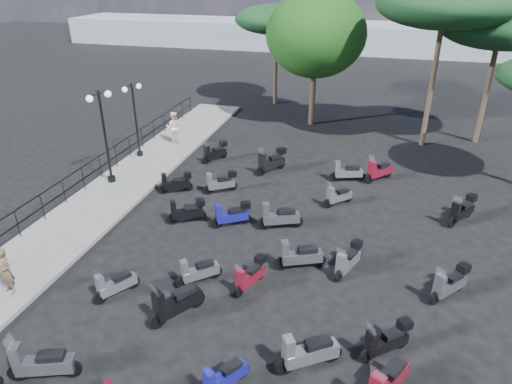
% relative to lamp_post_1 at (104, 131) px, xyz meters
% --- Properties ---
extents(ground, '(120.00, 120.00, 0.00)m').
position_rel_lamp_post_1_xyz_m(ground, '(7.11, -4.59, -2.61)').
color(ground, black).
rests_on(ground, ground).
extents(sidewalk, '(3.00, 30.00, 0.15)m').
position_rel_lamp_post_1_xyz_m(sidewalk, '(0.61, -1.59, -2.53)').
color(sidewalk, '#605E5C').
rests_on(sidewalk, ground).
extents(railing, '(0.04, 26.04, 1.10)m').
position_rel_lamp_post_1_xyz_m(railing, '(-0.69, -1.79, -1.71)').
color(railing, black).
rests_on(railing, sidewalk).
extents(lamp_post_1, '(0.60, 1.22, 4.31)m').
position_rel_lamp_post_1_xyz_m(lamp_post_1, '(0.00, 0.00, 0.00)').
color(lamp_post_1, black).
rests_on(lamp_post_1, sidewalk).
extents(lamp_post_2, '(0.60, 1.07, 3.86)m').
position_rel_lamp_post_1_xyz_m(lamp_post_2, '(-0.29, 3.25, -0.26)').
color(lamp_post_2, black).
rests_on(lamp_post_2, sidewalk).
extents(woman, '(0.64, 0.51, 1.55)m').
position_rel_lamp_post_1_xyz_m(woman, '(1.28, -7.98, -1.68)').
color(woman, brown).
rests_on(woman, sidewalk).
extents(pedestrian_far, '(1.02, 0.89, 1.78)m').
position_rel_lamp_post_1_xyz_m(pedestrian_far, '(0.67, 5.60, -1.57)').
color(pedestrian_far, silver).
rests_on(pedestrian_far, sidewalk).
extents(scooter_2, '(0.94, 1.35, 1.23)m').
position_rel_lamp_post_1_xyz_m(scooter_2, '(4.45, -7.13, -2.18)').
color(scooter_2, black).
rests_on(scooter_2, ground).
extents(scooter_3, '(1.44, 0.95, 1.26)m').
position_rel_lamp_post_1_xyz_m(scooter_3, '(4.79, -2.33, -2.13)').
color(scooter_3, black).
rests_on(scooter_3, ground).
extents(scooter_4, '(1.39, 0.93, 1.23)m').
position_rel_lamp_post_1_xyz_m(scooter_4, '(3.26, 0.01, -2.14)').
color(scooter_4, black).
rests_on(scooter_4, ground).
extents(scooter_5, '(1.01, 1.39, 1.26)m').
position_rel_lamp_post_1_xyz_m(scooter_5, '(3.70, 3.93, -2.13)').
color(scooter_5, black).
rests_on(scooter_5, ground).
extents(scooter_6, '(1.72, 0.85, 1.42)m').
position_rel_lamp_post_1_xyz_m(scooter_6, '(4.39, -10.43, -2.11)').
color(scooter_6, black).
rests_on(scooter_6, ground).
extents(scooter_7, '(1.15, 1.63, 1.49)m').
position_rel_lamp_post_1_xyz_m(scooter_7, '(6.67, -7.52, -2.09)').
color(scooter_7, black).
rests_on(scooter_7, ground).
extents(scooter_8, '(0.75, 1.44, 1.20)m').
position_rel_lamp_post_1_xyz_m(scooter_8, '(8.36, -5.63, -2.15)').
color(scooter_8, black).
rests_on(scooter_8, ground).
extents(scooter_9, '(1.72, 0.92, 1.45)m').
position_rel_lamp_post_1_xyz_m(scooter_9, '(8.43, -1.83, -2.10)').
color(scooter_9, black).
rests_on(scooter_9, ground).
extents(scooter_10, '(1.36, 1.05, 1.26)m').
position_rel_lamp_post_1_xyz_m(scooter_10, '(5.20, 0.55, -2.13)').
color(scooter_10, black).
rests_on(scooter_10, ground).
extents(scooter_12, '(0.90, 1.29, 1.18)m').
position_rel_lamp_post_1_xyz_m(scooter_12, '(8.83, -9.57, -2.20)').
color(scooter_12, black).
rests_on(scooter_12, ground).
extents(scooter_13, '(1.60, 1.14, 1.47)m').
position_rel_lamp_post_1_xyz_m(scooter_13, '(10.65, -8.36, -2.10)').
color(scooter_13, black).
rests_on(scooter_13, ground).
extents(scooter_14, '(1.22, 1.13, 1.25)m').
position_rel_lamp_post_1_xyz_m(scooter_14, '(6.68, -5.83, -2.17)').
color(scooter_14, black).
rests_on(scooter_14, ground).
extents(scooter_15, '(1.43, 1.02, 1.28)m').
position_rel_lamp_post_1_xyz_m(scooter_15, '(6.59, -2.12, -2.12)').
color(scooter_15, black).
rests_on(scooter_15, ground).
extents(scooter_16, '(1.20, 1.60, 1.46)m').
position_rel_lamp_post_1_xyz_m(scooter_16, '(6.88, 3.34, -2.05)').
color(scooter_16, black).
rests_on(scooter_16, ground).
extents(scooter_19, '(1.66, 0.92, 1.41)m').
position_rel_lamp_post_1_xyz_m(scooter_19, '(9.67, -4.20, -2.12)').
color(scooter_19, black).
rests_on(scooter_19, ground).
extents(scooter_20, '(0.80, 1.50, 1.25)m').
position_rel_lamp_post_1_xyz_m(scooter_20, '(11.27, -4.00, -2.13)').
color(scooter_20, black).
rests_on(scooter_20, ground).
extents(scooter_21, '(1.12, 1.13, 1.20)m').
position_rel_lamp_post_1_xyz_m(scooter_21, '(10.44, 0.71, -2.19)').
color(scooter_21, black).
rests_on(scooter_21, ground).
extents(scooter_22, '(1.61, 0.75, 1.32)m').
position_rel_lamp_post_1_xyz_m(scooter_22, '(10.57, 3.26, -2.15)').
color(scooter_22, black).
rests_on(scooter_22, ground).
extents(scooter_24, '(1.29, 1.15, 1.26)m').
position_rel_lamp_post_1_xyz_m(scooter_24, '(12.56, -7.37, -2.13)').
color(scooter_24, black).
rests_on(scooter_24, ground).
extents(scooter_25, '(1.01, 1.66, 1.45)m').
position_rel_lamp_post_1_xyz_m(scooter_25, '(12.60, -8.77, -2.10)').
color(scooter_25, black).
rests_on(scooter_25, ground).
extents(scooter_26, '(1.21, 1.33, 1.30)m').
position_rel_lamp_post_1_xyz_m(scooter_26, '(14.39, -4.44, -2.11)').
color(scooter_26, black).
rests_on(scooter_26, ground).
extents(scooter_27, '(1.13, 1.49, 1.37)m').
position_rel_lamp_post_1_xyz_m(scooter_27, '(15.33, 0.57, -2.09)').
color(scooter_27, black).
rests_on(scooter_27, ground).
extents(scooter_28, '(1.24, 1.39, 1.40)m').
position_rel_lamp_post_1_xyz_m(scooter_28, '(12.02, 3.72, -2.12)').
color(scooter_28, black).
rests_on(scooter_28, ground).
extents(broadleaf_tree, '(5.98, 5.98, 8.08)m').
position_rel_lamp_post_1_xyz_m(broadleaf_tree, '(7.56, 11.40, 2.93)').
color(broadleaf_tree, '#38281E').
rests_on(broadleaf_tree, ground).
extents(pine_0, '(6.87, 6.87, 8.65)m').
position_rel_lamp_post_1_xyz_m(pine_0, '(14.27, 9.30, 4.83)').
color(pine_0, '#38281E').
rests_on(pine_0, ground).
extents(pine_1, '(6.27, 6.27, 7.40)m').
position_rel_lamp_post_1_xyz_m(pine_1, '(17.31, 10.66, 3.68)').
color(pine_1, '#38281E').
rests_on(pine_1, ground).
extents(pine_2, '(5.70, 5.70, 6.88)m').
position_rel_lamp_post_1_xyz_m(pine_2, '(4.20, 15.46, 3.25)').
color(pine_2, '#38281E').
rests_on(pine_2, ground).
extents(distant_hills, '(70.00, 8.00, 3.00)m').
position_rel_lamp_post_1_xyz_m(distant_hills, '(7.11, 40.41, -1.11)').
color(distant_hills, gray).
rests_on(distant_hills, ground).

